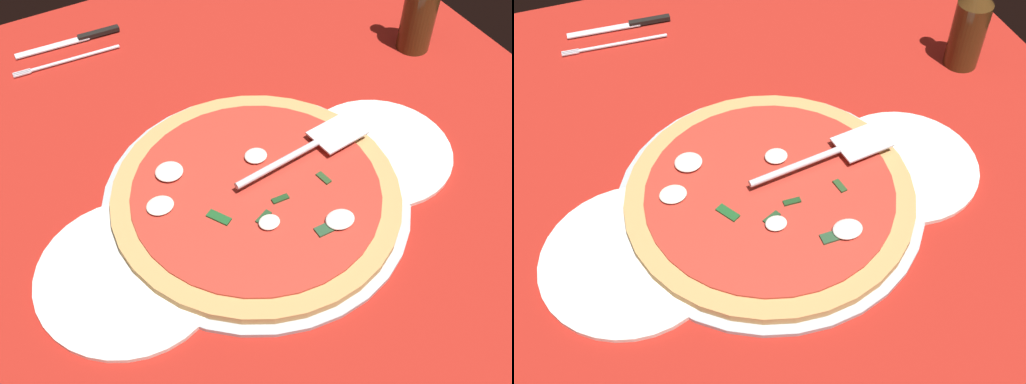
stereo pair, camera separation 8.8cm
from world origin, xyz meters
TOP-DOWN VIEW (x-y plane):
  - ground_plane at (0.00, 0.00)cm, footprint 109.41×109.41cm
  - checker_pattern at (-0.00, -0.00)cm, footprint 109.41×109.41cm
  - pizza_pan at (1.14, 5.34)cm, footprint 43.34×43.34cm
  - dinner_plate_left at (-19.47, 5.99)cm, footprint 22.47×22.47cm
  - dinner_plate_right at (21.54, 8.63)cm, footprint 24.33×24.33cm
  - pizza at (1.21, 5.33)cm, footprint 40.60×40.60cm
  - pizza_server at (-8.47, 3.10)cm, footprint 22.44×6.48cm
  - place_setting_near at (12.95, -40.47)cm, footprint 21.55×12.05cm
  - beer_bottle at (-40.59, -12.50)cm, footprint 5.82×5.82cm

SIDE VIEW (x-z plane):
  - ground_plane at x=0.00cm, z-range -0.80..0.00cm
  - checker_pattern at x=0.00cm, z-range 0.00..0.10cm
  - place_setting_near at x=12.95cm, z-range -0.25..1.15cm
  - pizza_pan at x=1.14cm, z-range 0.10..1.08cm
  - dinner_plate_left at x=-19.47cm, z-range 0.10..1.10cm
  - dinner_plate_right at x=21.54cm, z-range 0.10..1.10cm
  - pizza at x=1.21cm, z-range 0.57..3.15cm
  - pizza_server at x=-8.47cm, z-range 3.50..4.50cm
  - beer_bottle at x=-40.59cm, z-range -2.43..19.58cm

